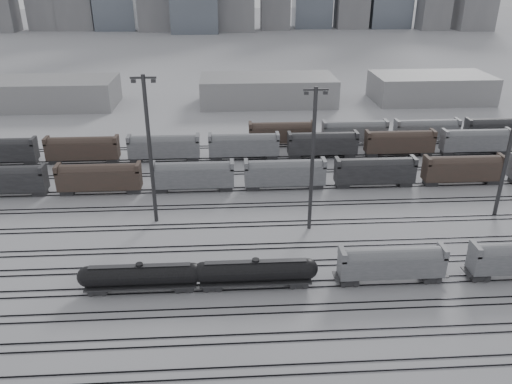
{
  "coord_description": "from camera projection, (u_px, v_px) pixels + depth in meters",
  "views": [
    {
      "loc": [
        -2.62,
        -53.14,
        38.54
      ],
      "look_at": [
        2.0,
        21.94,
        4.0
      ],
      "focal_mm": 35.0,
      "sensor_mm": 36.0,
      "label": 1
    }
  ],
  "objects": [
    {
      "name": "hopper_car_a",
      "position": [
        392.0,
        262.0,
        65.09
      ],
      "size": [
        13.89,
        2.76,
        4.97
      ],
      "color": "black",
      "rests_on": "ground"
    },
    {
      "name": "light_mast_b",
      "position": [
        150.0,
        148.0,
        76.72
      ],
      "size": [
        3.83,
        0.61,
        23.95
      ],
      "color": "#323234",
      "rests_on": "ground"
    },
    {
      "name": "light_mast_d",
      "position": [
        511.0,
        139.0,
        78.45
      ],
      "size": [
        4.03,
        0.65,
        25.21
      ],
      "color": "#323234",
      "rests_on": "ground"
    },
    {
      "name": "ground",
      "position": [
        251.0,
        291.0,
        64.43
      ],
      "size": [
        900.0,
        900.0,
        0.0
      ],
      "primitive_type": "plane",
      "color": "silver",
      "rests_on": "ground"
    },
    {
      "name": "light_mast_c",
      "position": [
        313.0,
        157.0,
        74.75
      ],
      "size": [
        3.64,
        0.58,
        22.76
      ],
      "color": "#323234",
      "rests_on": "ground"
    },
    {
      "name": "tank_car_b",
      "position": [
        256.0,
        271.0,
        64.41
      ],
      "size": [
        16.23,
        2.71,
        4.01
      ],
      "color": "black",
      "rests_on": "ground"
    },
    {
      "name": "warehouse_mid",
      "position": [
        268.0,
        90.0,
        149.49
      ],
      "size": [
        40.0,
        18.0,
        8.0
      ],
      "primitive_type": "cube",
      "color": "gray",
      "rests_on": "ground"
    },
    {
      "name": "bg_string_near",
      "position": [
        285.0,
        175.0,
        92.73
      ],
      "size": [
        151.0,
        3.0,
        5.6
      ],
      "color": "slate",
      "rests_on": "ground"
    },
    {
      "name": "bg_string_far",
      "position": [
        390.0,
        132.0,
        116.04
      ],
      "size": [
        66.0,
        3.0,
        5.6
      ],
      "color": "#43312A",
      "rests_on": "ground"
    },
    {
      "name": "bg_string_mid",
      "position": [
        322.0,
        145.0,
        107.8
      ],
      "size": [
        151.0,
        3.0,
        5.6
      ],
      "color": "black",
      "rests_on": "ground"
    },
    {
      "name": "warehouse_left",
      "position": [
        29.0,
        93.0,
        145.59
      ],
      "size": [
        50.0,
        18.0,
        8.0
      ],
      "primitive_type": "cube",
      "color": "gray",
      "rests_on": "ground"
    },
    {
      "name": "tank_car_a",
      "position": [
        141.0,
        276.0,
        63.6
      ],
      "size": [
        15.91,
        2.65,
        3.93
      ],
      "color": "black",
      "rests_on": "ground"
    },
    {
      "name": "warehouse_right",
      "position": [
        431.0,
        88.0,
        152.28
      ],
      "size": [
        35.0,
        18.0,
        8.0
      ],
      "primitive_type": "cube",
      "color": "gray",
      "rests_on": "ground"
    },
    {
      "name": "tracks",
      "position": [
        245.0,
        226.0,
        80.27
      ],
      "size": [
        220.0,
        71.5,
        0.16
      ],
      "color": "black",
      "rests_on": "ground"
    }
  ]
}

